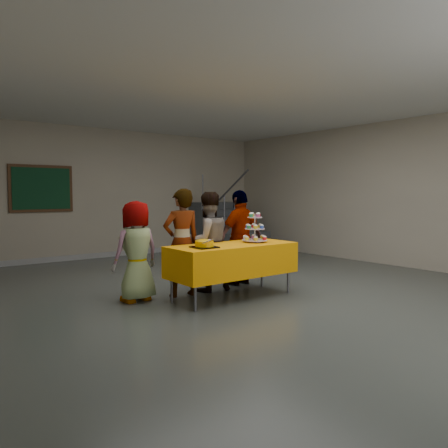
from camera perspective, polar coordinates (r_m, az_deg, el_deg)
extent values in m
plane|color=#4C514C|center=(6.60, 4.29, -9.10)|extent=(10.00, 10.00, 0.00)
cube|color=#AAA089|center=(10.68, -13.97, 3.91)|extent=(8.00, 0.04, 3.00)
cube|color=#AAA089|center=(9.58, 22.46, 3.73)|extent=(0.04, 10.00, 3.00)
cube|color=silver|center=(6.60, 4.43, 17.17)|extent=(8.00, 10.00, 0.04)
cube|color=#999999|center=(10.75, -13.80, -3.78)|extent=(7.90, 0.03, 0.12)
cylinder|color=#595960|center=(5.58, -3.78, -7.68)|extent=(0.04, 0.04, 0.73)
cylinder|color=#595960|center=(6.65, 8.38, -5.82)|extent=(0.04, 0.04, 0.73)
cylinder|color=#595960|center=(6.06, -6.86, -6.77)|extent=(0.04, 0.04, 0.73)
cylinder|color=#595960|center=(7.06, 4.97, -5.22)|extent=(0.04, 0.04, 0.73)
cube|color=#595960|center=(6.24, 1.12, -2.94)|extent=(1.80, 0.70, 0.02)
cube|color=#FB9705|center=(6.27, 1.12, -4.66)|extent=(1.88, 0.78, 0.44)
cylinder|color=silver|center=(6.54, 4.03, -2.33)|extent=(0.18, 0.18, 0.01)
cylinder|color=silver|center=(6.52, 4.03, -0.54)|extent=(0.02, 0.02, 0.42)
cylinder|color=silver|center=(6.53, 4.03, -2.11)|extent=(0.38, 0.38, 0.01)
cylinder|color=silver|center=(6.52, 4.03, -0.62)|extent=(0.30, 0.30, 0.01)
cylinder|color=silver|center=(6.51, 4.04, 0.87)|extent=(0.22, 0.22, 0.01)
cube|color=black|center=(5.85, -2.59, -3.03)|extent=(0.30, 0.30, 0.02)
cylinder|color=#FFAF00|center=(5.84, -2.59, -2.61)|extent=(0.25, 0.25, 0.07)
ellipsoid|color=#FFAF00|center=(5.84, -2.59, -2.26)|extent=(0.25, 0.25, 0.05)
ellipsoid|color=white|center=(5.83, -2.03, -2.10)|extent=(0.08, 0.08, 0.02)
cube|color=silver|center=(5.72, -2.00, -2.22)|extent=(0.30, 0.16, 0.04)
imported|color=slate|center=(6.16, -11.38, -3.51)|extent=(0.72, 0.51, 1.40)
imported|color=slate|center=(6.36, -5.55, -2.44)|extent=(0.61, 0.44, 1.57)
imported|color=slate|center=(6.68, -2.14, -2.32)|extent=(0.81, 0.67, 1.52)
imported|color=slate|center=(7.15, 2.20, -1.77)|extent=(0.95, 0.48, 1.55)
cube|color=#424447|center=(10.37, 5.22, -3.80)|extent=(1.30, 0.30, 0.18)
cube|color=#424447|center=(10.58, 4.11, -3.15)|extent=(1.30, 0.30, 0.36)
cube|color=#424447|center=(10.79, 3.05, -2.52)|extent=(1.30, 0.30, 0.54)
cube|color=#424447|center=(11.01, 2.03, -1.92)|extent=(1.30, 0.30, 0.72)
cube|color=#424447|center=(11.23, 1.06, -1.33)|extent=(1.30, 0.30, 0.90)
cube|color=#424447|center=(11.46, 0.12, -0.78)|extent=(1.30, 0.30, 1.08)
cube|color=#424447|center=(11.69, -0.79, -0.24)|extent=(1.30, 0.30, 1.26)
cube|color=#424447|center=(11.93, -1.65, -0.16)|extent=(1.30, 0.30, 1.26)
cylinder|color=#595960|center=(9.90, 2.88, -2.06)|extent=(0.04, 0.04, 0.90)
cylinder|color=#595960|center=(10.47, 0.04, 1.24)|extent=(0.04, 0.04, 0.90)
cylinder|color=#595960|center=(11.19, -2.79, 4.18)|extent=(0.04, 0.04, 0.90)
cylinder|color=#595960|center=(10.50, -0.13, 3.70)|extent=(0.04, 1.85, 1.20)
cube|color=#472B16|center=(10.09, -22.74, 4.29)|extent=(1.30, 0.04, 1.00)
cube|color=#143F23|center=(10.06, -22.71, 4.29)|extent=(1.18, 0.02, 0.88)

